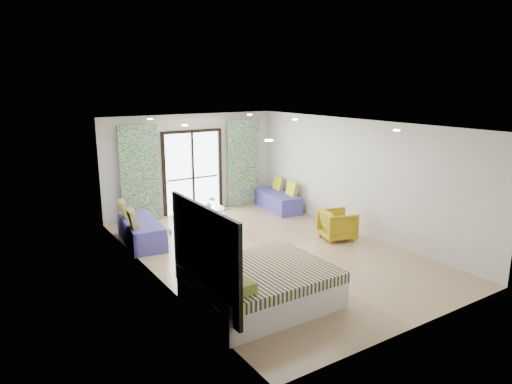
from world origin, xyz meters
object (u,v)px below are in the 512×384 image
bed (260,286)px  coffee_table (212,210)px  armchair (338,223)px  daybed_right (278,200)px  daybed_left (140,230)px

bed → coffee_table: 4.52m
armchair → coffee_table: bearing=52.2°
bed → daybed_right: size_ratio=1.23×
daybed_left → daybed_right: 4.28m
daybed_left → coffee_table: daybed_left is taller
daybed_left → armchair: size_ratio=2.60×
daybed_right → coffee_table: size_ratio=2.50×
bed → coffee_table: (1.38, 4.30, 0.05)m
bed → daybed_left: daybed_left is taller
daybed_right → armchair: bearing=-89.4°
daybed_right → coffee_table: (-2.22, -0.21, 0.10)m
bed → coffee_table: size_ratio=3.06×
daybed_right → daybed_left: bearing=-164.3°
daybed_left → daybed_right: bearing=14.6°
coffee_table → armchair: 3.21m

